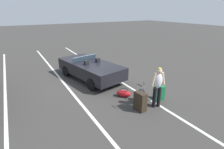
{
  "coord_description": "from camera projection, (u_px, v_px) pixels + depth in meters",
  "views": [
    {
      "loc": [
        -8.5,
        3.58,
        3.67
      ],
      "look_at": [
        -1.77,
        -0.35,
        0.75
      ],
      "focal_mm": 28.09,
      "sensor_mm": 36.0,
      "label": 1
    }
  ],
  "objects": [
    {
      "name": "ground_plane",
      "position": [
        91.0,
        79.0,
        9.86
      ],
      "size": [
        80.0,
        80.0,
        0.0
      ],
      "primitive_type": "plane",
      "color": "#383533"
    },
    {
      "name": "suitcase_large_black",
      "position": [
        140.0,
        101.0,
        6.67
      ],
      "size": [
        0.5,
        0.33,
        1.08
      ],
      "rotation": [
        0.0,
        0.0,
        4.79
      ],
      "color": "#2D2319",
      "rests_on": "ground_plane"
    },
    {
      "name": "lot_line_far",
      "position": [
        5.0,
        96.0,
        7.88
      ],
      "size": [
        18.0,
        0.12,
        0.01
      ],
      "primitive_type": "cube",
      "color": "silver",
      "rests_on": "ground_plane"
    },
    {
      "name": "suitcase_medium_bright",
      "position": [
        159.0,
        93.0,
        7.47
      ],
      "size": [
        0.35,
        0.45,
        0.94
      ],
      "rotation": [
        0.0,
        0.0,
        2.84
      ],
      "color": "#19723F",
      "rests_on": "ground_plane"
    },
    {
      "name": "convertible_car",
      "position": [
        88.0,
        68.0,
        9.8
      ],
      "size": [
        4.4,
        2.53,
        1.24
      ],
      "rotation": [
        0.0,
        0.0,
        0.2
      ],
      "color": "black",
      "rests_on": "ground_plane"
    },
    {
      "name": "lot_line_near",
      "position": [
        109.0,
        75.0,
        10.43
      ],
      "size": [
        18.0,
        0.12,
        0.01
      ],
      "primitive_type": "cube",
      "color": "silver",
      "rests_on": "ground_plane"
    },
    {
      "name": "suitcase_small_carryon",
      "position": [
        142.0,
        96.0,
        7.33
      ],
      "size": [
        0.39,
        0.35,
        0.84
      ],
      "rotation": [
        0.0,
        0.0,
        1.03
      ],
      "color": "black",
      "rests_on": "ground_plane"
    },
    {
      "name": "duffel_bag",
      "position": [
        124.0,
        93.0,
        7.78
      ],
      "size": [
        0.68,
        0.64,
        0.34
      ],
      "rotation": [
        0.0,
        0.0,
        3.84
      ],
      "color": "red",
      "rests_on": "ground_plane"
    },
    {
      "name": "lot_line_mid",
      "position": [
        65.0,
        84.0,
        9.15
      ],
      "size": [
        18.0,
        0.12,
        0.01
      ],
      "primitive_type": "cube",
      "color": "silver",
      "rests_on": "ground_plane"
    },
    {
      "name": "traveler_person",
      "position": [
        158.0,
        85.0,
        6.72
      ],
      "size": [
        0.29,
        0.61,
        1.65
      ],
      "rotation": [
        0.0,
        0.0,
        -0.23
      ],
      "color": "black",
      "rests_on": "ground_plane"
    }
  ]
}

